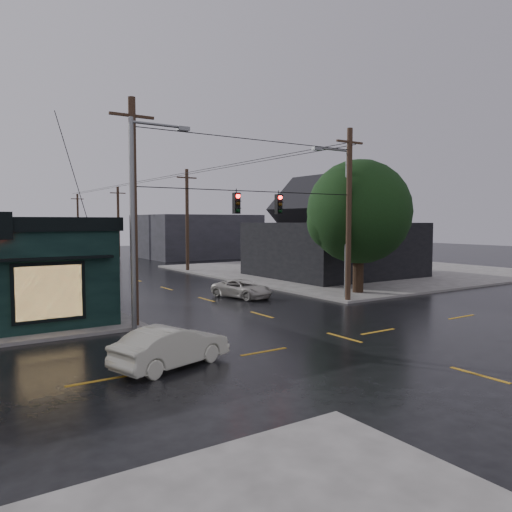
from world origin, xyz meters
TOP-DOWN VIEW (x-y plane):
  - ground_plane at (0.00, 0.00)m, footprint 160.00×160.00m
  - sidewalk_ne at (20.00, 20.00)m, footprint 28.00×28.00m
  - ne_building at (15.00, 17.00)m, footprint 12.60×11.60m
  - corner_tree at (9.26, 8.41)m, footprint 6.75×6.75m
  - utility_pole_nw at (-6.50, 6.50)m, footprint 2.00×0.32m
  - utility_pole_ne at (6.50, 6.50)m, footprint 2.00×0.32m
  - utility_pole_far_a at (6.50, 28.00)m, footprint 2.00×0.32m
  - utility_pole_far_b at (6.50, 48.00)m, footprint 2.00×0.32m
  - utility_pole_far_c at (6.50, 68.00)m, footprint 2.00×0.32m
  - span_signal_assembly at (0.10, 6.50)m, footprint 13.00×0.48m
  - streetlight_nw at (-6.80, 5.80)m, footprint 5.40×0.30m
  - streetlight_ne at (7.00, 7.20)m, footprint 5.40×0.30m
  - bg_building_east at (16.00, 45.00)m, footprint 14.00×12.00m
  - sedan_cream at (-7.60, 0.13)m, footprint 4.34×2.57m
  - suv_silver at (2.21, 11.41)m, footprint 2.88×4.42m

SIDE VIEW (x-z plane):
  - ground_plane at x=0.00m, z-range 0.00..0.00m
  - utility_pole_nw at x=-6.50m, z-range -5.08..5.08m
  - utility_pole_ne at x=6.50m, z-range -5.08..5.08m
  - utility_pole_far_a at x=6.50m, z-range -4.83..4.83m
  - utility_pole_far_b at x=6.50m, z-range -4.58..4.58m
  - utility_pole_far_c at x=6.50m, z-range -4.58..4.58m
  - streetlight_nw at x=-6.80m, z-range -4.58..4.58m
  - streetlight_ne at x=7.00m, z-range -4.58..4.58m
  - sidewalk_ne at x=20.00m, z-range 0.00..0.15m
  - suv_silver at x=2.21m, z-range 0.00..1.13m
  - sedan_cream at x=-7.60m, z-range 0.00..1.35m
  - bg_building_east at x=16.00m, z-range 0.00..5.60m
  - ne_building at x=15.00m, z-range 0.09..8.85m
  - corner_tree at x=9.26m, z-range 1.06..9.68m
  - span_signal_assembly at x=0.10m, z-range 5.08..6.31m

